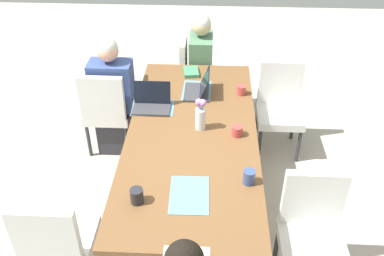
# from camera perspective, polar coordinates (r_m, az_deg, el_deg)

# --- Properties ---
(ground_plane) EXTENTS (10.00, 10.00, 0.00)m
(ground_plane) POSITION_cam_1_polar(r_m,az_deg,el_deg) (3.86, -0.00, -9.64)
(ground_plane) COLOR #B2A899
(dining_table) EXTENTS (2.34, 1.03, 0.75)m
(dining_table) POSITION_cam_1_polar(r_m,az_deg,el_deg) (3.42, -0.00, -1.59)
(dining_table) COLOR brown
(dining_table) RESTS_ON ground_plane
(chair_far_left_mid) EXTENTS (0.44, 0.44, 0.90)m
(chair_far_left_mid) POSITION_cam_1_polar(r_m,az_deg,el_deg) (4.21, -11.34, 2.62)
(chair_far_left_mid) COLOR silver
(chair_far_left_mid) RESTS_ON ground_plane
(person_far_left_mid) EXTENTS (0.36, 0.40, 1.19)m
(person_far_left_mid) POSITION_cam_1_polar(r_m,az_deg,el_deg) (4.25, -10.38, 3.46)
(person_far_left_mid) COLOR #2D2D33
(person_far_left_mid) RESTS_ON ground_plane
(chair_head_right_left_far) EXTENTS (0.44, 0.44, 0.90)m
(chair_head_right_left_far) POSITION_cam_1_polar(r_m,az_deg,el_deg) (4.75, 0.29, 7.39)
(chair_head_right_left_far) COLOR silver
(chair_head_right_left_far) RESTS_ON ground_plane
(person_head_right_left_far) EXTENTS (0.40, 0.36, 1.19)m
(person_head_right_left_far) POSITION_cam_1_polar(r_m,az_deg,el_deg) (4.68, 1.17, 7.31)
(person_head_right_left_far) COLOR #2D2D33
(person_head_right_left_far) RESTS_ON ground_plane
(chair_far_right_near) EXTENTS (0.44, 0.44, 0.90)m
(chair_far_right_near) POSITION_cam_1_polar(r_m,az_deg,el_deg) (3.04, -17.63, -14.24)
(chair_far_right_near) COLOR silver
(chair_far_right_near) RESTS_ON ground_plane
(chair_near_right_mid) EXTENTS (0.44, 0.44, 0.90)m
(chair_near_right_mid) POSITION_cam_1_polar(r_m,az_deg,el_deg) (3.09, 15.75, -12.83)
(chair_near_right_mid) COLOR silver
(chair_near_right_mid) RESTS_ON ground_plane
(chair_near_right_far) EXTENTS (0.44, 0.44, 0.90)m
(chair_near_right_far) POSITION_cam_1_polar(r_m,az_deg,el_deg) (4.28, 11.62, 3.19)
(chair_near_right_far) COLOR silver
(chair_near_right_far) RESTS_ON ground_plane
(flower_vase) EXTENTS (0.08, 0.09, 0.28)m
(flower_vase) POSITION_cam_1_polar(r_m,az_deg,el_deg) (3.35, 1.15, 1.94)
(flower_vase) COLOR silver
(flower_vase) RESTS_ON dining_table
(placemat_head_left_left_near) EXTENTS (0.37, 0.27, 0.00)m
(placemat_head_left_left_near) POSITION_cam_1_polar(r_m,az_deg,el_deg) (2.85, -0.36, -8.90)
(placemat_head_left_left_near) COLOR slate
(placemat_head_left_left_near) RESTS_ON dining_table
(placemat_far_left_mid) EXTENTS (0.27, 0.37, 0.00)m
(placemat_far_left_mid) POSITION_cam_1_polar(r_m,az_deg,el_deg) (3.69, -5.23, 2.71)
(placemat_far_left_mid) COLOR slate
(placemat_far_left_mid) RESTS_ON dining_table
(placemat_head_right_left_far) EXTENTS (0.37, 0.27, 0.00)m
(placemat_head_right_left_far) POSITION_cam_1_polar(r_m,az_deg,el_deg) (3.93, 0.65, 5.02)
(placemat_head_right_left_far) COLOR slate
(placemat_head_right_left_far) RESTS_ON dining_table
(laptop_far_left_mid) EXTENTS (0.22, 0.32, 0.21)m
(laptop_far_left_mid) POSITION_cam_1_polar(r_m,az_deg,el_deg) (3.68, -5.39, 3.30)
(laptop_far_left_mid) COLOR #38383D
(laptop_far_left_mid) RESTS_ON dining_table
(laptop_head_right_left_far) EXTENTS (0.32, 0.22, 0.20)m
(laptop_head_right_left_far) POSITION_cam_1_polar(r_m,az_deg,el_deg) (3.87, 0.94, 5.20)
(laptop_head_right_left_far) COLOR #38383D
(laptop_head_right_left_far) RESTS_ON dining_table
(coffee_mug_near_left) EXTENTS (0.08, 0.08, 0.10)m
(coffee_mug_near_left) POSITION_cam_1_polar(r_m,az_deg,el_deg) (2.92, 7.64, -6.50)
(coffee_mug_near_left) COLOR #33477A
(coffee_mug_near_left) RESTS_ON dining_table
(coffee_mug_near_right) EXTENTS (0.09, 0.09, 0.08)m
(coffee_mug_near_right) POSITION_cam_1_polar(r_m,az_deg,el_deg) (3.35, 6.04, -0.39)
(coffee_mug_near_right) COLOR #AD3D38
(coffee_mug_near_right) RESTS_ON dining_table
(coffee_mug_centre_left) EXTENTS (0.08, 0.08, 0.09)m
(coffee_mug_centre_left) POSITION_cam_1_polar(r_m,az_deg,el_deg) (3.88, 6.64, 5.06)
(coffee_mug_centre_left) COLOR #AD3D38
(coffee_mug_centre_left) RESTS_ON dining_table
(coffee_mug_centre_right) EXTENTS (0.09, 0.09, 0.10)m
(coffee_mug_centre_right) POSITION_cam_1_polar(r_m,az_deg,el_deg) (2.79, -7.38, -8.97)
(coffee_mug_centre_right) COLOR #232328
(coffee_mug_centre_right) RESTS_ON dining_table
(book_red_cover) EXTENTS (0.22, 0.17, 0.04)m
(book_red_cover) POSITION_cam_1_polar(r_m,az_deg,el_deg) (4.21, -0.13, 7.50)
(book_red_cover) COLOR #3D7F56
(book_red_cover) RESTS_ON dining_table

